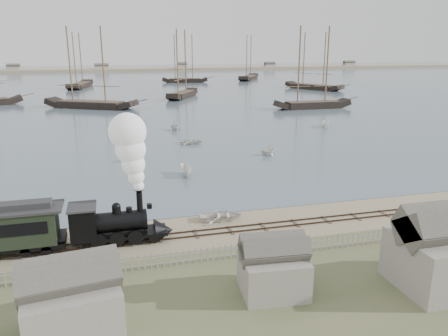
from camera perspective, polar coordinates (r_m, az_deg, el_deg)
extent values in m
plane|color=tan|center=(39.00, -2.79, -7.32)|extent=(600.00, 600.00, 0.00)
cube|color=#4D5F6E|center=(205.84, -12.95, 11.07)|extent=(600.00, 336.00, 0.06)
cube|color=#34261C|center=(36.73, -1.96, -8.66)|extent=(120.00, 0.08, 0.12)
cube|color=#34261C|center=(37.62, -2.30, -8.05)|extent=(120.00, 0.08, 0.12)
cube|color=#44372B|center=(37.20, -2.13, -8.45)|extent=(120.00, 1.80, 0.06)
cube|color=tan|center=(285.65, -13.61, 12.21)|extent=(500.00, 20.00, 1.80)
cube|color=black|center=(36.18, -13.31, -8.37)|extent=(7.27, 2.14, 0.27)
cylinder|color=black|center=(35.76, -14.11, -6.85)|extent=(4.49, 1.60, 1.60)
cube|color=black|center=(35.77, -17.92, -6.78)|extent=(1.92, 2.35, 2.46)
cube|color=#2B2B2D|center=(35.32, -18.09, -4.85)|extent=(2.14, 2.57, 0.13)
cylinder|color=black|center=(35.29, -10.96, -4.44)|extent=(0.47, 0.47, 1.71)
sphere|color=black|center=(35.31, -13.90, -4.95)|extent=(0.68, 0.68, 0.68)
cone|color=black|center=(36.40, -7.87, -8.10)|extent=(1.50, 2.14, 2.14)
cube|color=black|center=(35.47, -9.72, -4.92)|extent=(0.37, 0.37, 0.37)
imported|color=silver|center=(39.68, -0.39, -6.26)|extent=(3.19, 4.17, 0.80)
imported|color=silver|center=(60.65, -12.13, 1.52)|extent=(3.43, 3.48, 1.39)
imported|color=silver|center=(52.89, -5.01, -0.31)|extent=(3.43, 1.47, 1.30)
imported|color=silver|center=(70.07, -4.27, 3.46)|extent=(3.32, 4.12, 0.76)
imported|color=silver|center=(62.95, 5.89, 2.34)|extent=(3.15, 3.39, 1.46)
imported|color=silver|center=(86.82, 13.10, 5.64)|extent=(3.44, 2.69, 1.26)
imported|color=silver|center=(81.73, -6.50, 5.46)|extent=(3.45, 3.12, 1.59)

